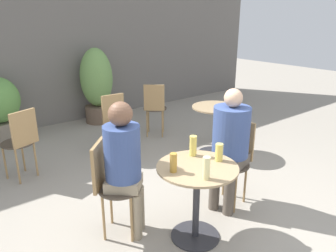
{
  "coord_description": "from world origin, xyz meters",
  "views": [
    {
      "loc": [
        -1.81,
        -1.72,
        1.91
      ],
      "look_at": [
        -0.08,
        0.48,
        0.95
      ],
      "focal_mm": 35.0,
      "sensor_mm": 36.0,
      "label": 1
    }
  ],
  "objects_px": {
    "bistro_chair_0": "(235,154)",
    "beer_glass_2": "(219,152)",
    "cafe_table_near": "(197,187)",
    "bistro_chair_1": "(109,180)",
    "beer_glass_3": "(193,146)",
    "potted_plant_1": "(97,84)",
    "seated_person_1": "(124,158)",
    "bistro_chair_4": "(116,120)",
    "bistro_chair_3": "(21,138)",
    "cafe_table_far": "(215,121)",
    "bistro_chair_2": "(155,105)",
    "beer_glass_1": "(206,168)",
    "seated_person_0": "(230,140)",
    "beer_glass_0": "(173,163)"
  },
  "relations": [
    {
      "from": "bistro_chair_1",
      "to": "beer_glass_2",
      "type": "height_order",
      "value": "bistro_chair_1"
    },
    {
      "from": "cafe_table_near",
      "to": "bistro_chair_0",
      "type": "xyz_separation_m",
      "value": [
        0.73,
        0.21,
        0.03
      ]
    },
    {
      "from": "bistro_chair_3",
      "to": "beer_glass_2",
      "type": "xyz_separation_m",
      "value": [
        1.1,
        -2.11,
        0.25
      ]
    },
    {
      "from": "cafe_table_far",
      "to": "bistro_chair_1",
      "type": "relative_size",
      "value": 0.8
    },
    {
      "from": "bistro_chair_3",
      "to": "beer_glass_0",
      "type": "relative_size",
      "value": 5.47
    },
    {
      "from": "cafe_table_far",
      "to": "potted_plant_1",
      "type": "distance_m",
      "value": 2.46
    },
    {
      "from": "bistro_chair_4",
      "to": "beer_glass_2",
      "type": "distance_m",
      "value": 2.03
    },
    {
      "from": "cafe_table_far",
      "to": "bistro_chair_4",
      "type": "relative_size",
      "value": 0.8
    },
    {
      "from": "bistro_chair_1",
      "to": "beer_glass_3",
      "type": "bearing_deg",
      "value": -72.96
    },
    {
      "from": "bistro_chair_0",
      "to": "beer_glass_1",
      "type": "xyz_separation_m",
      "value": [
        -0.83,
        -0.42,
        0.26
      ]
    },
    {
      "from": "beer_glass_1",
      "to": "beer_glass_3",
      "type": "relative_size",
      "value": 0.99
    },
    {
      "from": "bistro_chair_2",
      "to": "beer_glass_0",
      "type": "relative_size",
      "value": 5.47
    },
    {
      "from": "seated_person_1",
      "to": "beer_glass_2",
      "type": "height_order",
      "value": "seated_person_1"
    },
    {
      "from": "bistro_chair_0",
      "to": "beer_glass_2",
      "type": "xyz_separation_m",
      "value": [
        -0.51,
        -0.25,
        0.25
      ]
    },
    {
      "from": "bistro_chair_4",
      "to": "beer_glass_3",
      "type": "distance_m",
      "value": 1.82
    },
    {
      "from": "cafe_table_far",
      "to": "seated_person_1",
      "type": "distance_m",
      "value": 2.11
    },
    {
      "from": "bistro_chair_2",
      "to": "potted_plant_1",
      "type": "xyz_separation_m",
      "value": [
        -0.36,
        1.28,
        0.18
      ]
    },
    {
      "from": "cafe_table_far",
      "to": "beer_glass_1",
      "type": "height_order",
      "value": "beer_glass_1"
    },
    {
      "from": "bistro_chair_4",
      "to": "beer_glass_1",
      "type": "relative_size",
      "value": 4.78
    },
    {
      "from": "beer_glass_1",
      "to": "beer_glass_2",
      "type": "distance_m",
      "value": 0.36
    },
    {
      "from": "bistro_chair_4",
      "to": "beer_glass_1",
      "type": "distance_m",
      "value": 2.24
    },
    {
      "from": "cafe_table_far",
      "to": "bistro_chair_3",
      "type": "bearing_deg",
      "value": 160.12
    },
    {
      "from": "potted_plant_1",
      "to": "bistro_chair_2",
      "type": "bearing_deg",
      "value": -74.17
    },
    {
      "from": "bistro_chair_0",
      "to": "bistro_chair_2",
      "type": "xyz_separation_m",
      "value": [
        0.49,
        2.1,
        0.0
      ]
    },
    {
      "from": "cafe_table_near",
      "to": "cafe_table_far",
      "type": "bearing_deg",
      "value": 39.43
    },
    {
      "from": "bistro_chair_0",
      "to": "beer_glass_0",
      "type": "distance_m",
      "value": 1.0
    },
    {
      "from": "bistro_chair_1",
      "to": "cafe_table_near",
      "type": "bearing_deg",
      "value": -90.0
    },
    {
      "from": "seated_person_1",
      "to": "potted_plant_1",
      "type": "xyz_separation_m",
      "value": [
        1.32,
        3.16,
        -0.03
      ]
    },
    {
      "from": "bistro_chair_4",
      "to": "bistro_chair_3",
      "type": "bearing_deg",
      "value": 178.03
    },
    {
      "from": "bistro_chair_4",
      "to": "beer_glass_0",
      "type": "xyz_separation_m",
      "value": [
        -0.56,
        -1.93,
        0.25
      ]
    },
    {
      "from": "cafe_table_near",
      "to": "bistro_chair_2",
      "type": "distance_m",
      "value": 2.62
    },
    {
      "from": "beer_glass_0",
      "to": "beer_glass_3",
      "type": "bearing_deg",
      "value": 22.47
    },
    {
      "from": "cafe_table_near",
      "to": "beer_glass_3",
      "type": "bearing_deg",
      "value": 57.45
    },
    {
      "from": "bistro_chair_0",
      "to": "beer_glass_2",
      "type": "bearing_deg",
      "value": -80.51
    },
    {
      "from": "beer_glass_3",
      "to": "potted_plant_1",
      "type": "xyz_separation_m",
      "value": [
        0.74,
        3.4,
        -0.08
      ]
    },
    {
      "from": "bistro_chair_2",
      "to": "beer_glass_1",
      "type": "distance_m",
      "value": 2.85
    },
    {
      "from": "bistro_chair_4",
      "to": "bistro_chair_2",
      "type": "bearing_deg",
      "value": 22.91
    },
    {
      "from": "cafe_table_near",
      "to": "seated_person_1",
      "type": "xyz_separation_m",
      "value": [
        -0.45,
        0.43,
        0.24
      ]
    },
    {
      "from": "beer_glass_1",
      "to": "beer_glass_3",
      "type": "height_order",
      "value": "beer_glass_3"
    },
    {
      "from": "cafe_table_near",
      "to": "beer_glass_1",
      "type": "xyz_separation_m",
      "value": [
        -0.1,
        -0.2,
        0.29
      ]
    },
    {
      "from": "cafe_table_near",
      "to": "bistro_chair_1",
      "type": "relative_size",
      "value": 0.8
    },
    {
      "from": "cafe_table_near",
      "to": "beer_glass_2",
      "type": "relative_size",
      "value": 4.49
    },
    {
      "from": "seated_person_0",
      "to": "potted_plant_1",
      "type": "height_order",
      "value": "potted_plant_1"
    },
    {
      "from": "bistro_chair_0",
      "to": "bistro_chair_1",
      "type": "relative_size",
      "value": 1.0
    },
    {
      "from": "bistro_chair_3",
      "to": "bistro_chair_2",
      "type": "bearing_deg",
      "value": 165.9
    },
    {
      "from": "cafe_table_near",
      "to": "bistro_chair_1",
      "type": "bearing_deg",
      "value": 136.29
    },
    {
      "from": "bistro_chair_2",
      "to": "bistro_chair_1",
      "type": "bearing_deg",
      "value": 85.19
    },
    {
      "from": "beer_glass_1",
      "to": "cafe_table_far",
      "type": "bearing_deg",
      "value": 41.95
    },
    {
      "from": "potted_plant_1",
      "to": "seated_person_0",
      "type": "bearing_deg",
      "value": -94.45
    },
    {
      "from": "bistro_chair_2",
      "to": "beer_glass_2",
      "type": "relative_size",
      "value": 5.62
    }
  ]
}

